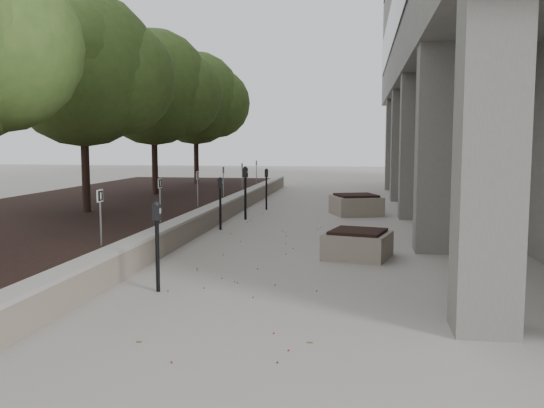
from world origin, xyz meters
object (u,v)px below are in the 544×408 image
Objects in this scene: crabapple_tree_5 at (196,118)px; parking_meter_4 at (245,193)px; parking_meter_5 at (266,189)px; planter_front at (358,244)px; crabapple_tree_4 at (154,112)px; parking_meter_3 at (220,203)px; crabapple_tree_3 at (83,102)px; planter_back at (356,204)px; parking_meter_2 at (157,247)px.

parking_meter_4 is at bearing -65.30° from crabapple_tree_5.
planter_front is at bearing -77.75° from parking_meter_5.
crabapple_tree_4 reaches higher than parking_meter_3.
crabapple_tree_3 is 4.86× the size of planter_front.
planter_front is 0.86× the size of planter_back.
crabapple_tree_4 is 4.86× the size of planter_front.
crabapple_tree_5 is at bearing 115.52° from parking_meter_5.
planter_back is (2.82, -0.86, -0.35)m from parking_meter_5.
parking_meter_3 is at bearing 138.25° from planter_front.
planter_back is at bearing 28.56° from crabapple_tree_3.
planter_back is (6.66, -1.38, -2.81)m from crabapple_tree_4.
crabapple_tree_4 is 10.76m from planter_front.
parking_meter_3 reaches higher than planter_front.
crabapple_tree_4 is 5.24m from parking_meter_4.
crabapple_tree_4 is 11.77m from parking_meter_2.
parking_meter_5 is at bearing -55.13° from crabapple_tree_5.
parking_meter_2 is (3.92, -15.82, -2.46)m from crabapple_tree_5.
crabapple_tree_3 is 6.40m from parking_meter_5.
crabapple_tree_4 is 7.36m from planter_back.
crabapple_tree_4 is 1.00× the size of crabapple_tree_5.
planter_front is at bearing -89.17° from planter_back.
crabapple_tree_3 is at bearing -151.44° from planter_back.
crabapple_tree_3 reaches higher than parking_meter_4.
crabapple_tree_4 reaches higher than parking_meter_5.
parking_meter_4 reaches higher than planter_back.
crabapple_tree_5 reaches higher than planter_back.
parking_meter_3 is at bearing -80.80° from parking_meter_4.
crabapple_tree_4 is at bearing 168.33° from planter_back.
crabapple_tree_3 is 4.82m from parking_meter_4.
parking_meter_2 is at bearing -98.94° from parking_meter_5.
parking_meter_4 reaches higher than parking_meter_2.
parking_meter_2 is at bearing -76.10° from crabapple_tree_5.
parking_meter_3 is at bearing 2.04° from crabapple_tree_3.
parking_meter_2 is 0.89× the size of parking_meter_4.
planter_front is (6.75, -12.87, -2.86)m from crabapple_tree_5.
crabapple_tree_5 reaches higher than parking_meter_5.
parking_meter_3 is 4.79m from planter_back.
parking_meter_4 is (0.24, 1.96, 0.09)m from parking_meter_3.
crabapple_tree_4 is 6.44m from parking_meter_3.
parking_meter_2 and parking_meter_5 have the same top height.
planter_back is (3.02, 1.55, -0.43)m from parking_meter_4.
parking_meter_5 is (0.44, 4.36, 0.01)m from parking_meter_3.
parking_meter_3 is at bearing -105.06° from parking_meter_5.
parking_meter_3 is 4.50m from planter_front.
parking_meter_2 is 1.17× the size of planter_front.
parking_meter_5 is (3.84, -0.51, -2.46)m from crabapple_tree_4.
parking_meter_5 is (3.84, -5.51, -2.46)m from crabapple_tree_5.
parking_meter_2 is at bearing -56.08° from crabapple_tree_3.
parking_meter_2 reaches higher than planter_back.
parking_meter_3 is (3.41, 0.12, -2.47)m from crabapple_tree_3.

